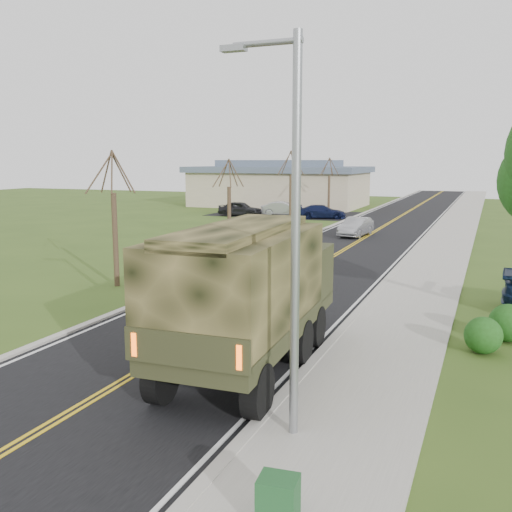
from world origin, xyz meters
The scene contains 18 objects.
ground centered at (0.00, 0.00, 0.00)m, with size 160.00×160.00×0.00m, color #354E1A.
road centered at (0.00, 40.00, 0.01)m, with size 8.00×120.00×0.01m, color black.
curb_right centered at (4.15, 40.00, 0.06)m, with size 0.30×120.00×0.12m, color #9E998E.
sidewalk_right centered at (5.90, 40.00, 0.05)m, with size 3.20×120.00×0.10m, color #9E998E.
curb_left centered at (-4.15, 40.00, 0.05)m, with size 0.30×120.00×0.10m, color #9E998E.
street_light centered at (4.90, -0.50, 4.43)m, with size 1.65×0.22×8.00m.
bare_tree_a centered at (-7.00, 10.00, 2.63)m, with size 1.93×2.26×6.08m.
bare_tree_b centered at (-7.00, 22.00, 2.48)m, with size 1.83×2.14×5.73m.
bare_tree_c centered at (-7.00, 34.00, 2.78)m, with size 2.04×2.39×6.42m.
bare_tree_d centered at (-7.00, 46.00, 2.55)m, with size 1.88×2.20×5.91m.
commercial_building centered at (-15.98, 55.97, 2.69)m, with size 25.50×21.50×5.65m.
military_truck centered at (2.67, 2.66, 2.30)m, with size 3.19×8.19×4.02m.
suv_champagne centered at (-0.90, 13.16, 0.71)m, with size 2.34×5.08×1.41m, color #977955.
sedan_silver centered at (-0.80, 31.05, 0.71)m, with size 1.49×4.28×1.41m, color #A1A1A5.
utility_box_near centered at (5.77, -3.49, 0.50)m, with size 0.60×0.50×0.80m, color #1B4D24.
lot_car_dark centered at (-15.18, 42.00, 0.76)m, with size 1.78×4.43×1.51m, color black.
lot_car_silver centered at (-11.17, 43.89, 0.73)m, with size 1.55×4.45×1.47m, color #A4A4A8.
lot_car_navy centered at (-6.77, 42.79, 0.67)m, with size 1.87×4.60×1.34m, color #0E1435.
Camera 1 is at (8.48, -10.93, 5.63)m, focal length 40.00 mm.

